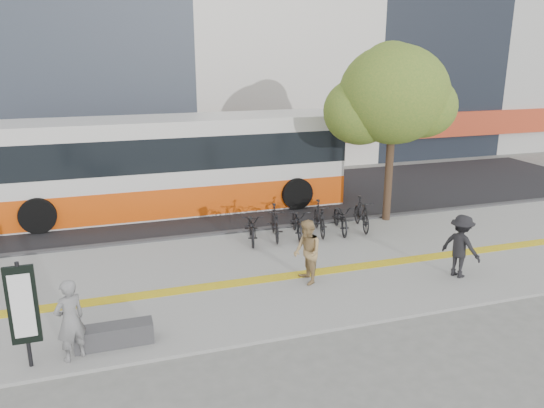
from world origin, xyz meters
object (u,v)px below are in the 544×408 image
object	(u,v)px
pedestrian_tan	(307,252)
street_tree	(391,97)
bench	(114,335)
signboard	(23,307)
pedestrian_dark	(461,246)
seated_woman	(70,320)
bus	(170,167)

from	to	relation	value
pedestrian_tan	street_tree	bearing A→B (deg)	132.34
bench	signboard	distance (m)	1.94
signboard	pedestrian_dark	distance (m)	10.79
pedestrian_dark	bench	bearing A→B (deg)	72.92
bench	pedestrian_dark	distance (m)	9.18
signboard	pedestrian_dark	world-z (taller)	signboard
bench	signboard	xyz separation A→B (m)	(-1.60, -0.31, 1.06)
bench	pedestrian_tan	world-z (taller)	pedestrian_tan
street_tree	seated_woman	size ratio (longest dim) A/B	3.67
bus	pedestrian_dark	world-z (taller)	bus
bus	seated_woman	world-z (taller)	bus
bus	pedestrian_dark	xyz separation A→B (m)	(6.63, -8.92, -0.79)
pedestrian_tan	seated_woman	bearing A→B (deg)	-71.19
bus	pedestrian_dark	size ratio (longest dim) A/B	7.67
signboard	pedestrian_tan	size ratio (longest dim) A/B	1.28
bus	pedestrian_tan	size ratio (longest dim) A/B	7.78
street_tree	bus	bearing A→B (deg)	153.21
signboard	pedestrian_tan	bearing A→B (deg)	16.69
bench	bus	size ratio (longest dim) A/B	0.12
street_tree	pedestrian_dark	world-z (taller)	street_tree
street_tree	bus	size ratio (longest dim) A/B	0.47
street_tree	bus	world-z (taller)	street_tree
seated_woman	pedestrian_dark	distance (m)	9.98
signboard	seated_woman	bearing A→B (deg)	0.80
street_tree	pedestrian_dark	distance (m)	6.37
street_tree	bus	distance (m)	8.62
seated_woman	pedestrian_dark	size ratio (longest dim) A/B	0.98
seated_woman	pedestrian_dark	world-z (taller)	pedestrian_dark
pedestrian_tan	bench	bearing A→B (deg)	-71.43
pedestrian_tan	pedestrian_dark	distance (m)	4.22
street_tree	pedestrian_tan	distance (m)	7.39
pedestrian_dark	seated_woman	bearing A→B (deg)	74.21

